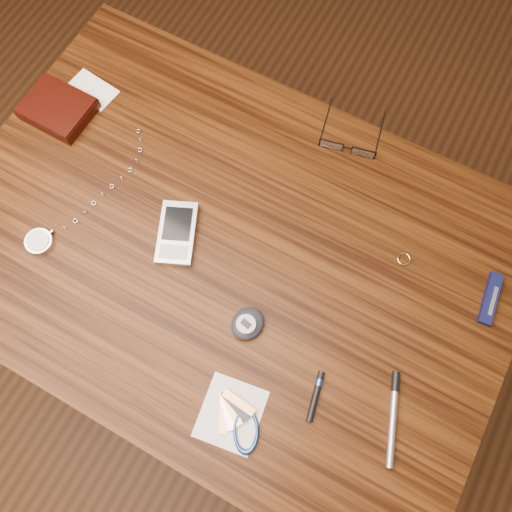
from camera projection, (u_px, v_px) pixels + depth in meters
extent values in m
plane|color=#472814|center=(240.00, 329.00, 1.58)|extent=(3.80, 3.80, 0.00)
cube|color=#3C1D09|center=(228.00, 250.00, 0.89)|extent=(1.00, 0.70, 0.03)
cylinder|color=#4C2814|center=(17.00, 320.00, 1.23)|extent=(0.05, 0.05, 0.71)
cylinder|color=#4C2814|center=(149.00, 135.00, 1.40)|extent=(0.05, 0.05, 0.71)
cylinder|color=#4C2814|center=(450.00, 282.00, 1.26)|extent=(0.05, 0.05, 0.71)
cube|color=black|center=(58.00, 109.00, 0.95)|extent=(0.13, 0.10, 0.02)
cube|color=black|center=(56.00, 105.00, 0.94)|extent=(0.12, 0.10, 0.00)
cube|color=white|center=(92.00, 90.00, 0.98)|extent=(0.10, 0.07, 0.00)
cube|color=black|center=(331.00, 145.00, 0.92)|extent=(0.04, 0.01, 0.02)
cube|color=white|center=(331.00, 145.00, 0.92)|extent=(0.04, 0.01, 0.02)
cylinder|color=black|center=(325.00, 121.00, 0.95)|extent=(0.03, 0.11, 0.00)
cube|color=black|center=(363.00, 153.00, 0.92)|extent=(0.04, 0.01, 0.02)
cube|color=white|center=(363.00, 153.00, 0.92)|extent=(0.04, 0.01, 0.02)
cylinder|color=black|center=(380.00, 135.00, 0.94)|extent=(0.03, 0.11, 0.00)
cube|color=black|center=(347.00, 148.00, 0.92)|extent=(0.01, 0.01, 0.00)
torus|color=tan|center=(404.00, 259.00, 0.86)|extent=(0.03, 0.03, 0.00)
cylinder|color=silver|center=(39.00, 242.00, 0.87)|extent=(0.05, 0.05, 0.01)
cylinder|color=silver|center=(38.00, 240.00, 0.86)|extent=(0.04, 0.04, 0.00)
cylinder|color=silver|center=(51.00, 232.00, 0.87)|extent=(0.01, 0.01, 0.01)
torus|color=silver|center=(65.00, 228.00, 0.88)|extent=(0.01, 0.01, 0.01)
torus|color=silver|center=(75.00, 221.00, 0.88)|extent=(0.01, 0.01, 0.00)
torus|color=silver|center=(85.00, 212.00, 0.89)|extent=(0.01, 0.01, 0.01)
torus|color=silver|center=(94.00, 203.00, 0.89)|extent=(0.01, 0.01, 0.00)
torus|color=silver|center=(103.00, 194.00, 0.90)|extent=(0.01, 0.01, 0.01)
torus|color=silver|center=(112.00, 186.00, 0.91)|extent=(0.01, 0.01, 0.00)
torus|color=silver|center=(121.00, 178.00, 0.91)|extent=(0.01, 0.00, 0.01)
torus|color=silver|center=(130.00, 170.00, 0.92)|extent=(0.01, 0.01, 0.00)
torus|color=silver|center=(137.00, 160.00, 0.92)|extent=(0.01, 0.00, 0.01)
torus|color=silver|center=(140.00, 150.00, 0.93)|extent=(0.01, 0.01, 0.00)
torus|color=silver|center=(140.00, 140.00, 0.94)|extent=(0.01, 0.01, 0.01)
torus|color=silver|center=(138.00, 131.00, 0.94)|extent=(0.01, 0.01, 0.00)
cube|color=#ADAEB1|center=(177.00, 233.00, 0.87)|extent=(0.10, 0.13, 0.02)
cube|color=black|center=(177.00, 224.00, 0.87)|extent=(0.07, 0.08, 0.00)
cube|color=#B1B4B9|center=(173.00, 252.00, 0.85)|extent=(0.05, 0.04, 0.00)
ellipsoid|color=black|center=(248.00, 324.00, 0.82)|extent=(0.06, 0.07, 0.02)
cylinder|color=#A8ACB0|center=(246.00, 324.00, 0.80)|extent=(0.03, 0.03, 0.00)
cube|color=black|center=(246.00, 324.00, 0.80)|extent=(0.02, 0.01, 0.00)
cube|color=white|center=(231.00, 414.00, 0.78)|extent=(0.11, 0.12, 0.00)
torus|color=#1E4294|center=(246.00, 431.00, 0.77)|extent=(0.08, 0.08, 0.01)
cube|color=#A36F3A|center=(223.00, 415.00, 0.78)|extent=(0.04, 0.06, 0.00)
cube|color=silver|center=(227.00, 412.00, 0.78)|extent=(0.05, 0.05, 0.00)
cube|color=#A4833A|center=(231.00, 409.00, 0.78)|extent=(0.05, 0.04, 0.00)
cube|color=black|center=(235.00, 405.00, 0.78)|extent=(0.06, 0.03, 0.00)
cube|color=#A36F3A|center=(239.00, 402.00, 0.77)|extent=(0.06, 0.02, 0.00)
cube|color=#0D133B|center=(490.00, 298.00, 0.83)|extent=(0.03, 0.09, 0.01)
cube|color=silver|center=(493.00, 301.00, 0.83)|extent=(0.01, 0.05, 0.00)
cylinder|color=#BAB9BE|center=(393.00, 419.00, 0.77)|extent=(0.06, 0.14, 0.01)
cylinder|color=black|center=(396.00, 382.00, 0.79)|extent=(0.02, 0.03, 0.01)
cylinder|color=black|center=(315.00, 396.00, 0.78)|extent=(0.03, 0.08, 0.01)
cylinder|color=#234EA8|center=(319.00, 383.00, 0.79)|extent=(0.01, 0.01, 0.01)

